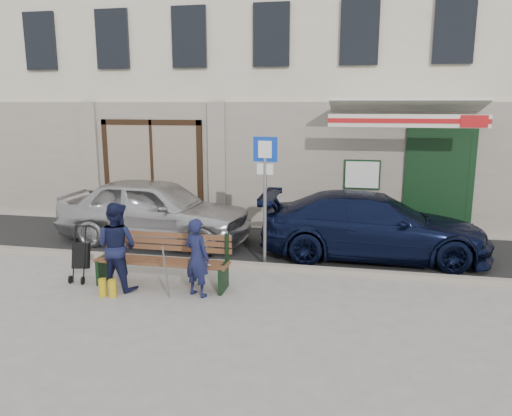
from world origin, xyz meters
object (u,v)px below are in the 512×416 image
(car_navy, at_px, (373,226))
(bench, at_px, (160,261))
(woman, at_px, (117,246))
(car_silver, at_px, (155,210))
(man, at_px, (197,257))
(parking_sign, at_px, (265,181))
(stroller, at_px, (81,257))

(car_navy, distance_m, bench, 4.47)
(car_navy, height_order, woman, woman)
(car_silver, height_order, woman, woman)
(bench, xyz_separation_m, man, (0.80, -0.31, 0.21))
(car_silver, bearing_deg, bench, -153.12)
(car_navy, relative_size, parking_sign, 1.83)
(parking_sign, bearing_deg, man, -108.36)
(parking_sign, xyz_separation_m, woman, (-2.26, -1.74, -0.93))
(parking_sign, xyz_separation_m, stroller, (-3.11, -1.50, -1.26))
(parking_sign, bearing_deg, car_navy, 32.39)
(car_silver, relative_size, bench, 1.85)
(car_navy, bearing_deg, car_silver, 86.66)
(parking_sign, distance_m, woman, 3.00)
(car_silver, xyz_separation_m, parking_sign, (2.80, -1.19, 0.94))
(parking_sign, relative_size, bench, 1.06)
(man, bearing_deg, car_navy, -113.10)
(bench, height_order, woman, woman)
(car_silver, xyz_separation_m, man, (1.99, -2.96, -0.09))
(parking_sign, height_order, woman, parking_sign)
(parking_sign, relative_size, man, 1.92)
(car_navy, xyz_separation_m, stroller, (-5.22, -2.53, -0.23))
(car_silver, relative_size, stroller, 4.44)
(parking_sign, xyz_separation_m, bench, (-1.61, -1.45, -1.24))
(bench, height_order, man, man)
(man, relative_size, woman, 0.87)
(man, height_order, woman, woman)
(car_navy, distance_m, woman, 5.17)
(parking_sign, bearing_deg, stroller, -147.92)
(car_silver, xyz_separation_m, stroller, (-0.31, -2.69, -0.31))
(car_silver, distance_m, car_navy, 4.91)
(parking_sign, height_order, man, parking_sign)
(stroller, bearing_deg, parking_sign, 15.50)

